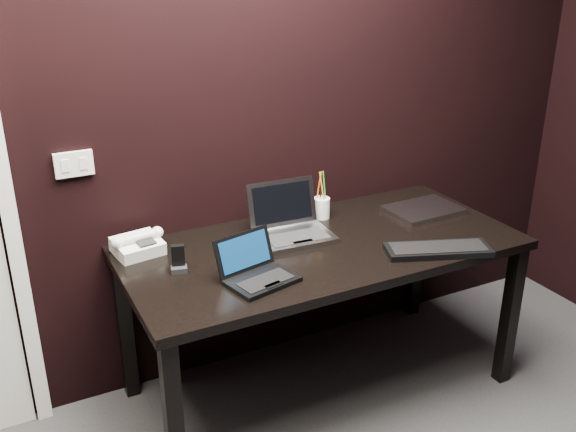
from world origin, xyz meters
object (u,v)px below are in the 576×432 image
desk_phone (138,245)px  mobile_phone (178,261)px  netbook (257,272)px  pen_cup (321,207)px  closed_laptop (423,210)px  silver_laptop (291,227)px  ext_keyboard (438,249)px  desk (322,260)px

desk_phone → mobile_phone: (0.10, -0.22, -0.00)m
netbook → desk_phone: size_ratio=1.30×
pen_cup → closed_laptop: bearing=-19.2°
silver_laptop → ext_keyboard: 0.63m
silver_laptop → ext_keyboard: silver_laptop is taller
silver_laptop → desk: bearing=-56.7°
ext_keyboard → mobile_phone: 1.06m
pen_cup → ext_keyboard: bearing=-66.0°
desk → silver_laptop: silver_laptop is taller
pen_cup → mobile_phone: bearing=-164.2°
desk → silver_laptop: bearing=123.3°
ext_keyboard → closed_laptop: bearing=59.5°
netbook → mobile_phone: (-0.24, 0.21, 0.01)m
silver_laptop → desk_phone: (-0.65, 0.13, -0.00)m
ext_keyboard → mobile_phone: bearing=161.9°
silver_laptop → netbook: bearing=-135.2°
ext_keyboard → pen_cup: pen_cup is taller
desk → ext_keyboard: 0.49m
closed_laptop → desk_phone: (-1.34, 0.17, 0.03)m
desk → mobile_phone: bearing=176.7°
closed_laptop → mobile_phone: bearing=-177.5°
ext_keyboard → closed_laptop: size_ratio=1.33×
ext_keyboard → silver_laptop: bearing=137.8°
netbook → pen_cup: 0.68m
desk → closed_laptop: bearing=8.4°
closed_laptop → mobile_phone: 1.24m
silver_laptop → mobile_phone: (-0.54, -0.09, -0.00)m
ext_keyboard → mobile_phone: size_ratio=4.28×
desk → closed_laptop: closed_laptop is taller
netbook → ext_keyboard: (0.77, -0.12, -0.02)m
closed_laptop → pen_cup: bearing=160.8°
desk_phone → mobile_phone: mobile_phone is taller
silver_laptop → desk_phone: bearing=168.5°
ext_keyboard → closed_laptop: ext_keyboard is taller
netbook → closed_laptop: 1.03m
silver_laptop → ext_keyboard: bearing=-42.2°
netbook → mobile_phone: netbook is taller
netbook → ext_keyboard: 0.78m
desk → ext_keyboard: (0.38, -0.29, 0.09)m
closed_laptop → desk: bearing=-171.6°
netbook → silver_laptop: 0.43m
desk → pen_cup: size_ratio=7.46×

